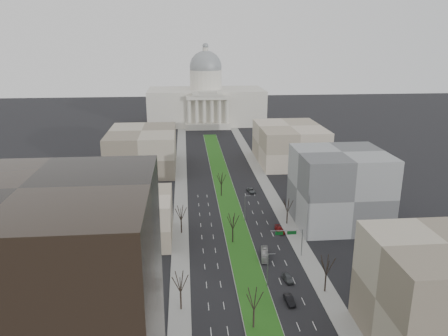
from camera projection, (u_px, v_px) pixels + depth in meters
ground at (226, 196)px, 168.28m from camera, size 600.00×600.00×0.00m
median at (227, 196)px, 167.28m from camera, size 8.00×222.03×0.20m
sidewalk_left at (181, 224)px, 142.89m from camera, size 5.00×330.00×0.15m
sidewalk_right at (286, 220)px, 145.93m from camera, size 5.00×330.00×0.15m
capitol at (206, 100)px, 306.26m from camera, size 80.00×46.00×55.00m
building_glass_tower at (37, 321)px, 62.03m from camera, size 34.00×30.00×40.00m
building_beige_left at (128, 218)px, 130.02m from camera, size 26.00×22.00×14.00m
building_tan_right at (441, 295)px, 84.04m from camera, size 26.00×24.00×22.00m
building_grey_right at (339, 188)px, 141.07m from camera, size 28.00×26.00×24.00m
building_far_left at (143, 150)px, 200.81m from camera, size 30.00×40.00×18.00m
building_far_right at (289, 144)px, 211.65m from camera, size 30.00×40.00×18.00m
tree_left_mid at (180, 282)px, 96.10m from camera, size 5.40×5.40×9.72m
tree_left_far at (181, 213)px, 134.30m from camera, size 5.28×5.28×9.50m
tree_right_mid at (327, 265)px, 102.85m from camera, size 5.52×5.52×9.94m
tree_right_far at (288, 205)px, 141.19m from camera, size 5.04×5.04×9.07m
tree_median_a at (254, 299)px, 89.79m from camera, size 5.40×5.40×9.72m
tree_median_b at (233, 221)px, 127.94m from camera, size 5.40×5.40×9.72m
tree_median_c at (221, 179)px, 166.09m from camera, size 5.40×5.40×9.72m
streetlamp_median_b at (268, 270)px, 105.22m from camera, size 1.90×0.20×9.16m
streetlamp_median_c at (245, 208)px, 143.38m from camera, size 1.90×0.20×9.16m
mast_arm_signs at (293, 236)px, 120.03m from camera, size 9.12×0.24×8.09m
car_grey_near at (288, 278)px, 109.29m from camera, size 2.64×4.98×1.61m
car_black at (289, 300)px, 100.22m from camera, size 2.08×4.99×1.61m
car_red at (280, 230)px, 136.81m from camera, size 2.73×5.49×1.53m
car_grey_far at (251, 190)px, 171.88m from camera, size 3.33×5.68×1.48m
box_van at (265, 254)px, 120.60m from camera, size 2.92×7.88×2.14m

